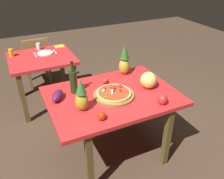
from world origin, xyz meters
TOP-DOWN VIEW (x-y plane):
  - ground_plane at (0.00, 0.00)m, footprint 10.00×10.00m
  - display_table at (0.00, 0.00)m, footprint 1.30×0.95m
  - background_table at (-0.46, 1.33)m, footprint 0.88×0.80m
  - dining_chair at (-0.45, 1.95)m, footprint 0.40×0.40m
  - pizza_board at (0.00, -0.04)m, footprint 0.41×0.41m
  - pizza at (0.00, -0.03)m, footprint 0.35×0.35m
  - wine_bottle at (-0.33, 0.21)m, footprint 0.08×0.08m
  - pineapple_left at (-0.36, -0.12)m, footprint 0.12×0.12m
  - pineapple_right at (0.33, 0.37)m, footprint 0.13×0.13m
  - melon at (0.41, -0.04)m, footprint 0.18×0.18m
  - bell_pepper at (0.36, -0.36)m, footprint 0.10×0.10m
  - eggplant at (-0.52, 0.14)m, footprint 0.18×0.22m
  - tomato_at_corner at (0.03, 0.24)m, footprint 0.07×0.07m
  - tomato_beside_pepper at (-0.26, -0.34)m, footprint 0.08×0.08m
  - tomato_by_bottle at (0.54, 0.19)m, footprint 0.07×0.07m
  - drinking_glass_juice at (-0.83, 1.51)m, footprint 0.06×0.06m
  - drinking_glass_water at (-0.44, 1.63)m, footprint 0.06×0.06m
  - dinner_plate at (-0.38, 1.42)m, footprint 0.22×0.22m
  - fork_utensil at (-0.52, 1.42)m, footprint 0.03×0.18m
  - knife_utensil at (-0.24, 1.42)m, footprint 0.02×0.18m
  - napkin_folded at (-0.13, 1.63)m, footprint 0.14×0.12m

SIDE VIEW (x-z plane):
  - ground_plane at x=0.00m, z-range 0.00..0.00m
  - dining_chair at x=-0.45m, z-range 0.06..0.91m
  - background_table at x=-0.46m, z-range 0.26..1.01m
  - display_table at x=0.00m, z-range 0.29..1.05m
  - napkin_folded at x=-0.13m, z-range 0.76..0.76m
  - fork_utensil at x=-0.52m, z-range 0.76..0.76m
  - knife_utensil at x=-0.24m, z-range 0.76..0.76m
  - dinner_plate at x=-0.38m, z-range 0.76..0.77m
  - pizza_board at x=0.00m, z-range 0.76..0.78m
  - tomato_at_corner at x=0.03m, z-range 0.76..0.82m
  - tomato_by_bottle at x=0.54m, z-range 0.76..0.83m
  - tomato_beside_pepper at x=-0.26m, z-range 0.76..0.83m
  - pizza at x=0.00m, z-range 0.77..0.83m
  - eggplant at x=-0.52m, z-range 0.76..0.85m
  - bell_pepper at x=0.36m, z-range 0.75..0.86m
  - drinking_glass_water at x=-0.44m, z-range 0.76..0.85m
  - drinking_glass_juice at x=-0.83m, z-range 0.76..0.86m
  - melon at x=0.41m, z-range 0.76..0.93m
  - wine_bottle at x=-0.33m, z-range 0.71..1.06m
  - pineapple_left at x=-0.36m, z-range 0.74..1.06m
  - pineapple_right at x=0.33m, z-range 0.74..1.11m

